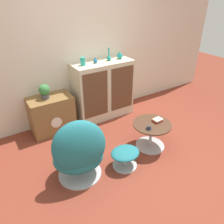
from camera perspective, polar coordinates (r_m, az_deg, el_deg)
The scene contains 14 objects.
ground_plane at distance 3.30m, azimuth 6.54°, elevation -12.44°, with size 12.00×12.00×0.00m, color brown.
wall_back at distance 3.99m, azimuth -7.94°, elevation 16.32°, with size 6.40×0.06×2.60m.
sideboard at distance 4.12m, azimuth -2.37°, elevation 5.80°, with size 1.11×0.48×1.07m.
tv_console at distance 3.89m, azimuth -15.47°, elevation -0.55°, with size 0.72×0.45×0.63m.
egg_chair at distance 2.79m, azimuth -8.62°, elevation -10.42°, with size 0.76×0.71×0.91m.
ottoman at distance 3.08m, azimuth 3.44°, elevation -11.15°, with size 0.41×0.35×0.27m.
coffee_table at distance 3.45m, azimuth 10.17°, elevation -5.46°, with size 0.59×0.59×0.42m.
vase_leftmost at distance 3.76m, azimuth -7.62°, elevation 12.98°, with size 0.08×0.08×0.13m.
vase_inner_left at distance 3.86m, azimuth -4.39°, elevation 13.16°, with size 0.07×0.07×0.10m.
vase_inner_right at distance 3.99m, azimuth -0.82°, elevation 14.06°, with size 0.08×0.08×0.23m.
vase_rightmost at distance 4.11m, azimuth 2.02°, elevation 14.45°, with size 0.10×0.10×0.12m.
potted_plant at distance 3.68m, azimuth -17.24°, elevation 5.30°, with size 0.18×0.18×0.24m.
teacup at distance 3.21m, azimuth 9.59°, elevation -4.08°, with size 0.10×0.10×0.05m.
book_stack at distance 3.41m, azimuth 11.81°, elevation -2.06°, with size 0.15×0.12×0.05m.
Camera 1 is at (-1.61, -1.86, 2.20)m, focal length 35.00 mm.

